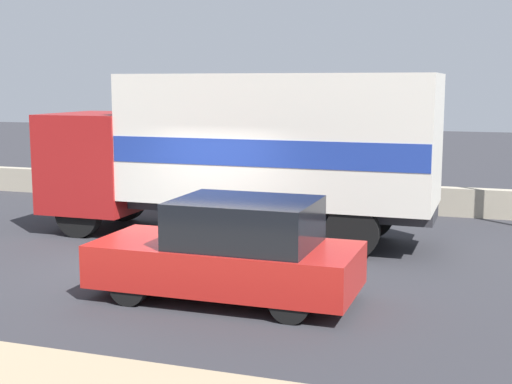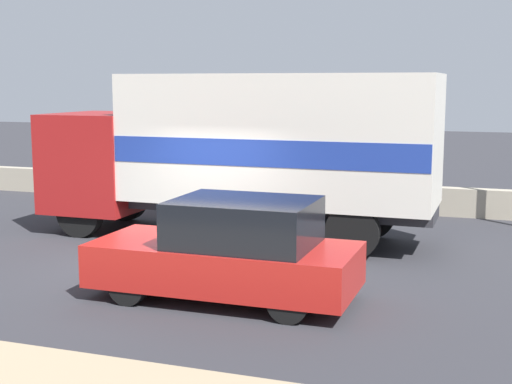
# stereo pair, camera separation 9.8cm
# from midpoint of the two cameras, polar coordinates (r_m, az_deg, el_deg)

# --- Properties ---
(ground_plane) EXTENTS (80.00, 80.00, 0.00)m
(ground_plane) POSITION_cam_midpoint_polar(r_m,az_deg,el_deg) (12.92, -5.66, -6.21)
(ground_plane) COLOR #2D2D33
(stone_wall_backdrop) EXTENTS (60.00, 0.35, 0.72)m
(stone_wall_backdrop) POSITION_cam_midpoint_polar(r_m,az_deg,el_deg) (19.31, 3.11, -0.12)
(stone_wall_backdrop) COLOR #A39984
(stone_wall_backdrop) RESTS_ON ground_plane
(box_truck) EXTENTS (8.46, 2.44, 3.50)m
(box_truck) POSITION_cam_midpoint_polar(r_m,az_deg,el_deg) (15.08, -0.65, 3.53)
(box_truck) COLOR maroon
(box_truck) RESTS_ON ground_plane
(car_hatchback) EXTENTS (4.07, 1.77, 1.58)m
(car_hatchback) POSITION_cam_midpoint_polar(r_m,az_deg,el_deg) (10.96, -1.78, -4.77)
(car_hatchback) COLOR #B21E19
(car_hatchback) RESTS_ON ground_plane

